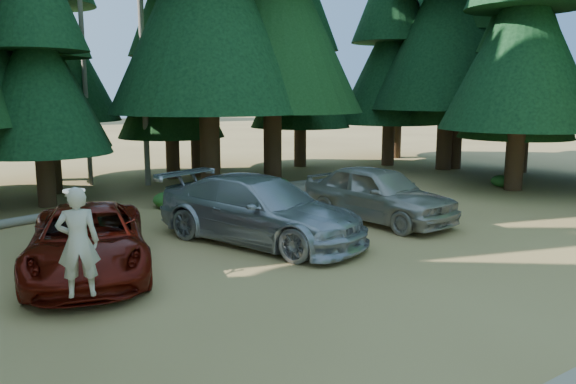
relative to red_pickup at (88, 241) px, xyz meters
name	(u,v)px	position (x,y,z in m)	size (l,w,h in m)	color
ground	(362,278)	(4.71, -3.65, -0.73)	(160.00, 160.00, 0.00)	olive
forest_belt_north	(126,185)	(4.71, 11.35, -0.73)	(36.00, 7.00, 22.00)	black
forest_belt_east	(569,186)	(20.21, 0.35, -0.73)	(6.00, 22.00, 22.00)	black
snag_front	(142,42)	(5.51, 10.85, 5.27)	(0.24, 0.24, 12.00)	#6F6958
snag_back	(84,67)	(3.51, 12.35, 4.27)	(0.20, 0.20, 10.00)	#6F6958
red_pickup	(88,241)	(0.00, 0.00, 0.00)	(2.43, 5.27, 1.47)	#611108
silver_minivan_center	(260,210)	(4.51, 0.14, 0.14)	(2.44, 6.01, 1.75)	#A7AAAF
silver_minivan_right	(378,194)	(8.78, 0.14, 0.13)	(2.05, 5.08, 1.73)	#A8A195
frisbee_player	(78,242)	(-0.83, -2.57, 0.68)	(0.80, 0.64, 1.92)	beige
log_left	(6,223)	(-0.80, 5.73, -0.60)	(0.27, 0.27, 3.78)	#6F6958
log_mid	(285,189)	(9.21, 5.82, -0.57)	(0.32, 0.32, 3.84)	#6F6958
log_right	(253,190)	(8.11, 6.42, -0.56)	(0.34, 0.34, 5.30)	#6F6958
shrub_center_left	(75,226)	(0.62, 3.62, -0.44)	(1.05, 1.05, 0.58)	#1D5B1B
shrub_center_right	(168,200)	(4.29, 5.82, -0.46)	(1.00, 1.00, 0.55)	#1D5B1B
shrub_right	(281,191)	(8.58, 5.17, -0.50)	(0.86, 0.86, 0.48)	#1D5B1B
shrub_far_right	(277,185)	(9.20, 6.35, -0.45)	(1.02, 1.02, 0.56)	#1D5B1B
shrub_edge_east	(502,181)	(17.63, 1.85, -0.48)	(0.90, 0.90, 0.50)	#1D5B1B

